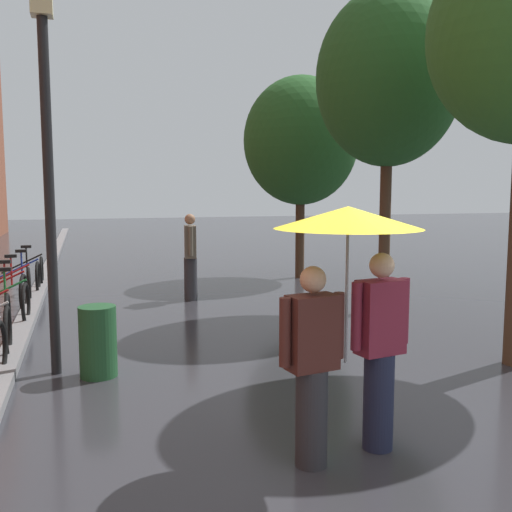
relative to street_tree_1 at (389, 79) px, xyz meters
name	(u,v)px	position (x,y,z in m)	size (l,w,h in m)	color
ground_plane	(365,453)	(-3.00, -5.16, -4.14)	(80.00, 80.00, 0.00)	#2D2D33
kerb_strip	(43,282)	(-6.20, 4.84, -4.08)	(0.30, 36.00, 0.12)	slate
street_tree_1	(389,79)	(0.00, 0.00, 0.00)	(2.56, 2.56, 5.71)	#473323
street_tree_2	(301,141)	(-0.06, 4.14, -0.77)	(2.81, 2.81, 4.95)	#473323
parked_bicycle_5	(1,285)	(-6.81, 2.59, -3.77)	(1.16, 0.83, 0.96)	black
parked_bicycle_6	(12,278)	(-6.71, 3.54, -3.77)	(1.08, 0.70, 0.96)	black
parked_bicycle_7	(17,271)	(-6.70, 4.47, -3.77)	(1.10, 0.73, 0.96)	black
couple_under_umbrella	(348,288)	(-3.18, -5.14, -2.71)	(1.25, 1.20, 2.09)	#2D2D33
street_lamp_post	(48,155)	(-5.60, -2.16, -1.53)	(0.24, 0.24, 4.49)	black
litter_bin	(98,341)	(-5.11, -2.42, -3.72)	(0.44, 0.44, 0.85)	#1E4C28
pedestrian_walking_midground	(190,256)	(-3.22, 1.97, -3.26)	(0.27, 0.59, 1.73)	#2D2D33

